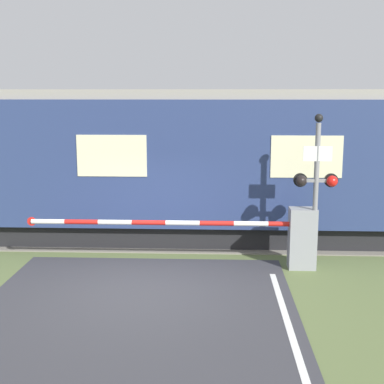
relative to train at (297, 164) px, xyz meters
name	(u,v)px	position (x,y,z in m)	size (l,w,h in m)	color
ground_plane	(144,290)	(-3.58, -4.07, -2.04)	(80.00, 80.00, 0.00)	#5B6B3D
track_bed	(163,236)	(-3.58, 0.00, -2.02)	(36.00, 3.20, 0.13)	slate
train	(297,164)	(0.00, 0.00, 0.00)	(16.96, 3.03, 3.99)	black
crossing_barrier	(279,236)	(-0.73, -2.55, -1.29)	(6.54, 0.44, 1.38)	gray
signal_post	(316,183)	(0.02, -2.71, -0.06)	(0.96, 0.26, 3.46)	gray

